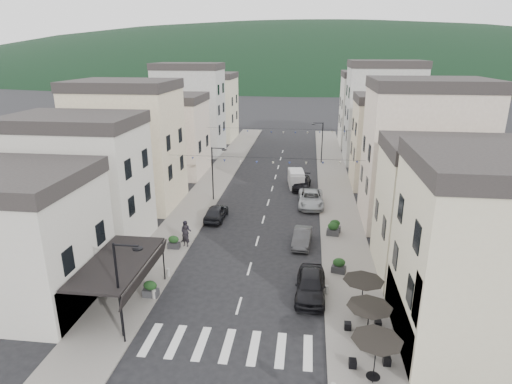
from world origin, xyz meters
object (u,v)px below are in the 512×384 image
parked_car_a (311,285)px  parked_car_c (311,199)px  pedestrian_a (186,236)px  pedestrian_b (186,232)px  parked_car_e (216,212)px  parked_car_d (302,183)px  parked_car_b (302,237)px  delivery_van (296,178)px

parked_car_a → parked_car_c: (0.00, 17.78, -0.05)m
parked_car_c → pedestrian_a: (-10.40, -11.53, 0.26)m
parked_car_a → pedestrian_b: 12.75m
parked_car_a → parked_car_e: 15.71m
parked_car_e → parked_car_d: bearing=-124.8°
parked_car_a → pedestrian_a: bearing=150.6°
parked_car_d → pedestrian_a: (-9.31, -17.36, 0.33)m
parked_car_a → parked_car_b: (-0.73, 7.97, -0.17)m
parked_car_a → delivery_van: 24.69m
parked_car_b → parked_car_d: 15.63m
parked_car_e → pedestrian_a: 6.61m
pedestrian_a → parked_car_a: bearing=-17.1°
parked_car_a → delivery_van: (-1.81, 24.62, 0.16)m
delivery_van → pedestrian_a: size_ratio=2.40×
parked_car_e → pedestrian_a: pedestrian_a is taller
parked_car_a → parked_car_b: 8.01m
parked_car_d → pedestrian_b: pedestrian_b is taller
pedestrian_a → parked_car_b: bearing=24.0°
parked_car_c → pedestrian_a: pedestrian_a is taller
parked_car_b → delivery_van: 16.69m
parked_car_d → parked_car_e: (-8.11, -10.86, 0.04)m
parked_car_c → parked_car_d: bearing=99.2°
parked_car_b → pedestrian_b: (-9.87, -0.90, 0.41)m
delivery_van → pedestrian_b: pedestrian_b is taller
parked_car_c → pedestrian_b: bearing=-136.1°
parked_car_c → delivery_van: size_ratio=1.28×
parked_car_b → pedestrian_a: size_ratio=2.22×
parked_car_a → parked_car_e: parked_car_a is taller
parked_car_b → pedestrian_b: bearing=-170.4°
parked_car_d → parked_car_e: bearing=-122.9°
parked_car_a → parked_car_d: 23.63m
parked_car_d → pedestrian_a: 19.70m
pedestrian_a → delivery_van: bearing=78.8°
parked_car_c → pedestrian_b: pedestrian_b is taller
parked_car_b → pedestrian_b: size_ratio=2.13×
parked_car_b → pedestrian_b: pedestrian_b is taller
parked_car_d → parked_car_e: size_ratio=1.12×
parked_car_c → parked_car_a: bearing=-91.4°
parked_car_a → pedestrian_a: size_ratio=2.67×
parked_car_c → pedestrian_b: 15.07m
parked_car_e → pedestrian_b: 5.85m
parked_car_e → delivery_van: 14.00m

